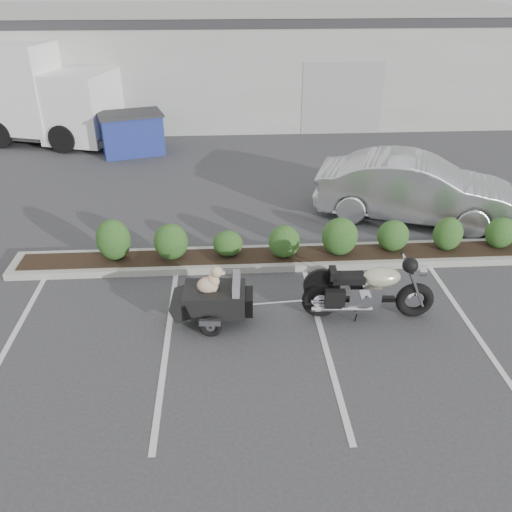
{
  "coord_description": "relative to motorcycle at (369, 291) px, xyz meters",
  "views": [
    {
      "loc": [
        -0.43,
        -8.07,
        5.76
      ],
      "look_at": [
        0.13,
        1.09,
        0.75
      ],
      "focal_mm": 38.0,
      "sensor_mm": 36.0,
      "label": 1
    }
  ],
  "objects": [
    {
      "name": "delivery_truck",
      "position": [
        -9.76,
        12.0,
        1.07
      ],
      "size": [
        7.76,
        4.39,
        3.38
      ],
      "rotation": [
        0.0,
        0.0,
        -0.3
      ],
      "color": "white",
      "rests_on": "ground"
    },
    {
      "name": "building",
      "position": [
        -2.1,
        16.98,
        1.45
      ],
      "size": [
        26.0,
        10.0,
        4.0
      ],
      "primitive_type": "cube",
      "color": "#9EA099",
      "rests_on": "ground"
    },
    {
      "name": "sedan",
      "position": [
        2.19,
        4.21,
        0.25
      ],
      "size": [
        5.14,
        3.2,
        1.6
      ],
      "primitive_type": "imported",
      "rotation": [
        0.0,
        0.0,
        1.23
      ],
      "color": "silver",
      "rests_on": "ground"
    },
    {
      "name": "planter_kerb",
      "position": [
        -1.1,
        2.18,
        -0.48
      ],
      "size": [
        12.0,
        1.0,
        0.15
      ],
      "primitive_type": "cube",
      "color": "#9E9E93",
      "rests_on": "ground"
    },
    {
      "name": "pet_trailer",
      "position": [
        -2.78,
        0.03,
        -0.07
      ],
      "size": [
        1.93,
        1.08,
        1.15
      ],
      "rotation": [
        0.0,
        0.0,
        -0.06
      ],
      "color": "black",
      "rests_on": "ground"
    },
    {
      "name": "motorcycle",
      "position": [
        0.0,
        0.0,
        0.0
      ],
      "size": [
        2.41,
        0.81,
        1.38
      ],
      "rotation": [
        0.0,
        0.0,
        -0.06
      ],
      "color": "black",
      "rests_on": "ground"
    },
    {
      "name": "ground",
      "position": [
        -2.1,
        -0.02,
        -0.55
      ],
      "size": [
        90.0,
        90.0,
        0.0
      ],
      "primitive_type": "plane",
      "color": "#38383A",
      "rests_on": "ground"
    },
    {
      "name": "dumpster",
      "position": [
        -5.59,
        10.03,
        0.13
      ],
      "size": [
        2.37,
        1.93,
        1.36
      ],
      "rotation": [
        0.0,
        0.0,
        0.28
      ],
      "color": "navy",
      "rests_on": "ground"
    }
  ]
}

